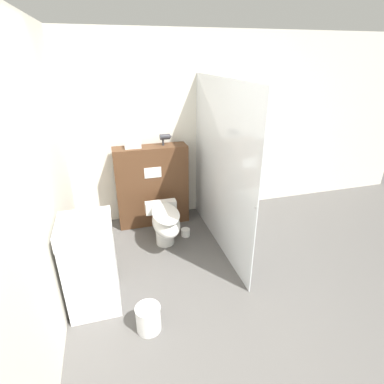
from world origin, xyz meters
The scene contains 11 objects.
ground_plane centered at (0.00, 0.00, 0.00)m, with size 12.00×12.00×0.00m, color #565451.
wall_back centered at (0.00, 2.28, 1.25)m, with size 8.00×0.06×2.50m.
wall_side_left centered at (-1.36, 0.00, 1.25)m, with size 0.06×8.00×2.50m.
partition_panel centered at (-0.29, 2.05, 0.56)m, with size 0.97×0.28×1.11m.
shower_glass centered at (0.40, 1.31, 0.99)m, with size 0.04×1.89×1.98m.
toilet centered at (-0.24, 1.41, 0.32)m, with size 0.40×0.68×0.50m.
sink_vanity centered at (-1.08, 0.64, 0.46)m, with size 0.45×0.47×1.05m.
hair_drier centered at (-0.08, 2.06, 1.22)m, with size 0.16×0.07×0.15m.
folded_towel centered at (-0.51, 2.05, 1.15)m, with size 0.20×0.14×0.08m.
spare_toilet_roll centered at (0.05, 1.55, 0.05)m, with size 0.12×0.12×0.10m.
waste_bin centered at (-0.64, 0.20, 0.12)m, with size 0.22×0.22×0.24m.
Camera 1 is at (-0.80, -1.72, 2.18)m, focal length 28.00 mm.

